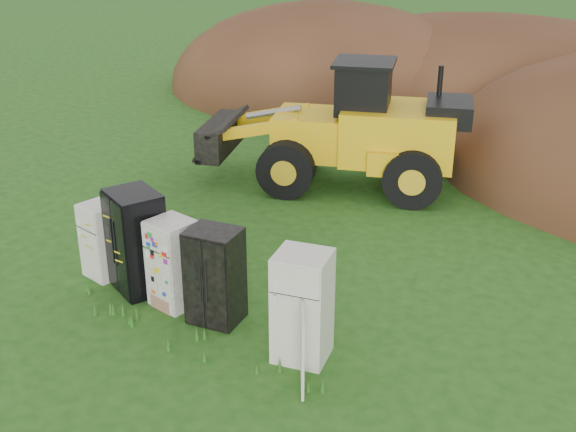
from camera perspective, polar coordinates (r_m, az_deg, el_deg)
name	(u,v)px	position (r m, az deg, el deg)	size (l,w,h in m)	color
ground	(200,313)	(13.34, -6.98, -7.61)	(120.00, 120.00, 0.00)	#1D4E14
fridge_leftmost	(103,240)	(14.63, -14.41, -1.86)	(0.68, 0.65, 1.53)	white
fridge_black_side	(137,242)	(13.88, -11.87, -1.99)	(1.04, 0.82, 1.99)	black
fridge_sticker	(173,263)	(13.29, -9.05, -3.71)	(0.75, 0.69, 1.68)	white
fridge_dark_mid	(215,276)	(12.70, -5.79, -4.72)	(0.89, 0.73, 1.74)	black
fridge_open_door	(302,306)	(11.60, 1.14, -7.16)	(0.85, 0.78, 1.87)	white
wheel_loader	(330,124)	(18.65, 3.33, 7.28)	(6.83, 2.77, 3.30)	#F7AB10
dirt_mound_left	(332,94)	(28.55, 3.46, 9.59)	(13.97, 10.48, 7.00)	#472817
dirt_mound_back	(499,103)	(28.24, 16.32, 8.54)	(18.87, 12.58, 6.34)	#472817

